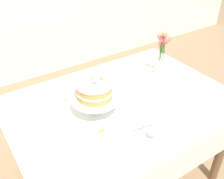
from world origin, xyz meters
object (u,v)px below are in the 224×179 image
object	(u,v)px
dining_table	(124,115)
flower_vase	(162,55)
cake_stand	(95,99)
fallen_rose	(151,133)
layer_cake	(95,89)

from	to	relation	value
dining_table	flower_vase	bearing A→B (deg)	20.20
cake_stand	fallen_rose	size ratio (longest dim) A/B	2.28
dining_table	flower_vase	world-z (taller)	flower_vase
flower_vase	fallen_rose	xyz separation A→B (m)	(-0.49, -0.47, -0.13)
layer_cake	flower_vase	bearing A→B (deg)	10.84
layer_cake	fallen_rose	xyz separation A→B (m)	(0.13, -0.35, -0.13)
flower_vase	fallen_rose	world-z (taller)	flower_vase
dining_table	cake_stand	xyz separation A→B (m)	(-0.18, 0.04, 0.17)
layer_cake	fallen_rose	distance (m)	0.40
dining_table	layer_cake	size ratio (longest dim) A/B	6.45
dining_table	cake_stand	distance (m)	0.25
dining_table	flower_vase	xyz separation A→B (m)	(0.44, 0.16, 0.24)
dining_table	fallen_rose	size ratio (longest dim) A/B	11.00
dining_table	fallen_rose	world-z (taller)	fallen_rose
cake_stand	flower_vase	distance (m)	0.63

